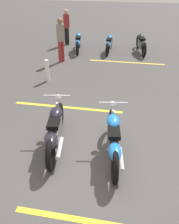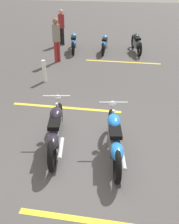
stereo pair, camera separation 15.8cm
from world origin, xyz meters
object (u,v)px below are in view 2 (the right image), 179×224
Objects in this scene: motorcycle_bright_foreground at (115,139)px; motorcycle_row_center at (74,42)px; motorcycle_row_left at (105,43)px; bystander_secondary at (61,25)px; motorcycle_dark_foreground at (56,130)px; bystander_near_row at (56,38)px; motorcycle_row_far_left at (137,43)px; bollard_post at (44,71)px.

motorcycle_bright_foreground is 1.04× the size of motorcycle_row_center.
motorcycle_bright_foreground is 8.36m from motorcycle_row_center.
motorcycle_bright_foreground is 8.12m from motorcycle_row_left.
bystander_secondary is (8.99, 3.72, 0.52)m from motorcycle_bright_foreground.
motorcycle_dark_foreground reaches higher than motorcycle_row_left.
motorcycle_row_center is at bearing 107.83° from bystander_near_row.
motorcycle_row_far_left is 3.95m from bystander_near_row.
motorcycle_row_left is at bearing -20.58° from bollard_post.
bollard_post reaches higher than motorcycle_row_left.
motorcycle_dark_foreground is 1.03× the size of motorcycle_row_far_left.
bystander_near_row is at bearing 5.39° from motorcycle_dark_foreground.
bystander_near_row is 2.37m from bollard_post.
motorcycle_bright_foreground reaches higher than bollard_post.
motorcycle_row_far_left is 5.37m from bollard_post.
bystander_secondary is (0.74, 3.89, 0.54)m from motorcycle_row_far_left.
motorcycle_row_left is 2.66m from bystander_near_row.
motorcycle_dark_foreground is at bearing 178.26° from motorcycle_row_left.
motorcycle_row_center is 1.54m from bystander_secondary.
motorcycle_row_left is at bearing 74.21° from bystander_near_row.
motorcycle_row_far_left reaches higher than motorcycle_row_center.
motorcycle_row_far_left is at bearing 60.34° from bystander_near_row.
motorcycle_bright_foreground is 1.22× the size of bystander_near_row.
bollard_post is (3.76, 1.59, -0.07)m from motorcycle_dark_foreground.
motorcycle_bright_foreground is 1.30m from motorcycle_dark_foreground.
bystander_secondary is (2.87, 0.62, -0.02)m from bystander_near_row.
motorcycle_bright_foreground and motorcycle_dark_foreground have the same top height.
motorcycle_bright_foreground is at bearing -124.84° from bystander_secondary.
bystander_near_row is at bearing -135.16° from bystander_secondary.
bystander_secondary is at bearing 11.81° from motorcycle_bright_foreground.
motorcycle_row_far_left is 1.07× the size of motorcycle_row_left.
motorcycle_dark_foreground is 9.24m from bystander_secondary.
bollard_post is (-4.40, 3.07, -0.06)m from motorcycle_row_far_left.
motorcycle_row_far_left is 2.76× the size of bollard_post.
motorcycle_dark_foreground reaches higher than motorcycle_row_center.
bollard_post is (-5.15, -0.83, -0.60)m from bystander_secondary.
motorcycle_row_far_left is 3.01m from motorcycle_row_center.
motorcycle_dark_foreground is 1.22× the size of bystander_near_row.
motorcycle_row_center is at bearing 8.97° from motorcycle_bright_foreground.
motorcycle_row_left is 1.11× the size of bystander_near_row.
motorcycle_row_far_left is at bearing -94.28° from motorcycle_row_center.
bystander_secondary is (0.98, 2.39, 0.58)m from motorcycle_row_left.
motorcycle_row_left is (-0.23, 1.50, -0.04)m from motorcycle_row_far_left.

